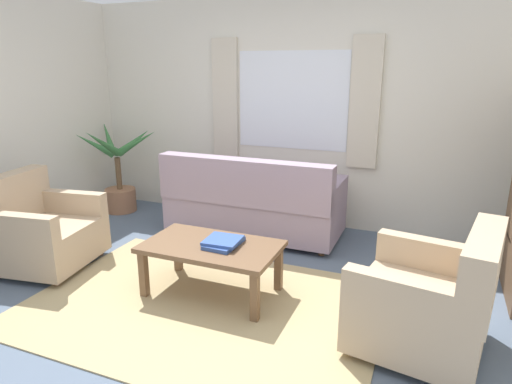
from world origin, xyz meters
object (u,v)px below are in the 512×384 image
at_px(armchair_right, 430,301).
at_px(coffee_table, 211,251).
at_px(couch, 252,204).
at_px(book_stack_on_table, 223,242).
at_px(armchair_left, 40,230).
at_px(potted_plant, 119,177).

height_order(armchair_right, coffee_table, armchair_right).
bearing_deg(couch, book_stack_on_table, 102.86).
bearing_deg(couch, armchair_right, 141.99).
height_order(armchair_left, potted_plant, potted_plant).
distance_m(couch, coffee_table, 1.35).
bearing_deg(potted_plant, coffee_table, -35.02).
height_order(couch, book_stack_on_table, couch).
height_order(couch, potted_plant, potted_plant).
xyz_separation_m(armchair_left, potted_plant, (-0.40, 1.62, 0.10)).
height_order(coffee_table, potted_plant, potted_plant).
bearing_deg(armchair_right, coffee_table, -84.84).
bearing_deg(book_stack_on_table, armchair_right, -5.60).
relative_size(couch, armchair_right, 1.97).
xyz_separation_m(coffee_table, book_stack_on_table, (0.10, 0.02, 0.08)).
bearing_deg(armchair_right, potted_plant, -103.49).
height_order(couch, armchair_left, couch).
xyz_separation_m(couch, armchair_left, (-1.53, -1.47, -0.01)).
xyz_separation_m(book_stack_on_table, potted_plant, (-2.23, 1.47, -0.01)).
height_order(couch, armchair_right, couch).
height_order(armchair_right, potted_plant, potted_plant).
bearing_deg(potted_plant, armchair_left, -76.30).
bearing_deg(armchair_right, book_stack_on_table, -86.00).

